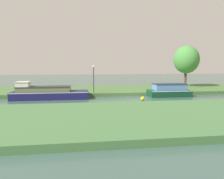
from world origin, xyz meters
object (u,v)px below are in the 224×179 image
Objects in this scene: willow_tree_left at (186,60)px; mooring_post_near at (70,90)px; lamp_post at (94,76)px; mooring_post_far at (171,89)px; channel_buoy at (143,99)px; navy_barge at (48,93)px; forest_narrowboat at (169,91)px.

mooring_post_near is at bearing -160.47° from willow_tree_left.
lamp_post reaches higher than mooring_post_far.
mooring_post_near is (-16.78, -5.95, -3.54)m from willow_tree_left.
channel_buoy is (-9.38, -9.64, -4.15)m from willow_tree_left.
mooring_post_far is 1.70× the size of channel_buoy.
lamp_post is (5.00, 1.77, 1.72)m from navy_barge.
navy_barge is 1.68× the size of forest_narrowboat.
navy_barge is 14.24m from mooring_post_far.
mooring_post_far is at bearing -4.13° from lamp_post.
lamp_post is 9.36m from mooring_post_far.
forest_narrowboat is (13.56, -0.00, -0.00)m from navy_barge.
forest_narrowboat is at bearing 33.64° from channel_buoy.
channel_buoy is at bearing -14.92° from navy_barge.
navy_barge is 5.58m from lamp_post.
channel_buoy is (9.68, -2.58, -0.43)m from navy_barge.
willow_tree_left reaches higher than mooring_post_near.
forest_narrowboat is at bearing -119.97° from mooring_post_far.
mooring_post_far is at bearing 60.03° from forest_narrowboat.
lamp_post is (-8.55, 1.77, 1.72)m from forest_narrowboat.
lamp_post is at bearing 137.07° from channel_buoy.
mooring_post_far is 5.86m from channel_buoy.
forest_narrowboat is 4.67m from channel_buoy.
willow_tree_left is at bearing 20.61° from lamp_post.
forest_narrowboat is 1.29m from mooring_post_far.
forest_narrowboat is 8.90m from lamp_post.
mooring_post_far is at bearing 4.47° from navy_barge.
willow_tree_left is at bearing 52.05° from forest_narrowboat.
mooring_post_near is at bearing 180.00° from mooring_post_far.
willow_tree_left reaches higher than lamp_post.
mooring_post_near is at bearing 174.38° from forest_narrowboat.
willow_tree_left is 1.91× the size of lamp_post.
willow_tree_left reaches higher than forest_narrowboat.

